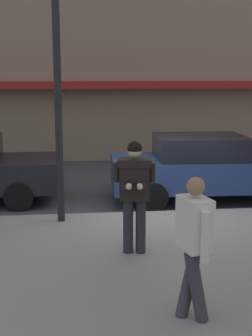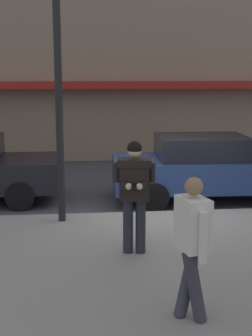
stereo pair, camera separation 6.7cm
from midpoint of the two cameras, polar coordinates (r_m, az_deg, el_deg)
The scene contains 6 objects.
ground_plane at distance 10.08m, azimuth 4.20°, elevation -5.66°, with size 80.00×80.00×0.00m, color #3D3D42.
curb_paint_line at distance 10.35m, azimuth 9.63°, elevation -5.33°, with size 28.00×0.12×0.01m, color silver.
parked_sedan_mid at distance 11.20m, azimuth 9.51°, elevation 0.10°, with size 4.55×2.03×1.54m.
man_texting_on_phone at distance 7.28m, azimuth 0.78°, elevation -2.11°, with size 0.65×0.62×1.81m.
pedestrian_in_light_coat at distance 5.40m, azimuth 7.94°, elevation -8.66°, with size 0.39×0.59×1.70m.
street_lamp_post at distance 8.84m, azimuth -8.63°, elevation 12.49°, with size 0.36×0.36×4.88m.
Camera 1 is at (-1.79, -9.48, 2.95)m, focal length 50.00 mm.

